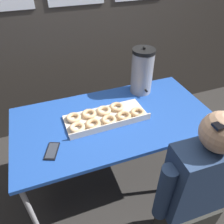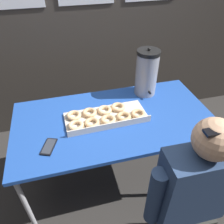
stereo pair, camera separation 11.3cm
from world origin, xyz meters
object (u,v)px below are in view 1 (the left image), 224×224
object	(u,v)px
donut_box	(105,117)
person_seated	(194,194)
cell_phone	(52,151)
coffee_urn	(142,71)

from	to	relation	value
donut_box	person_seated	size ratio (longest dim) A/B	0.51
cell_phone	person_seated	xyz separation A→B (m)	(0.76, -0.46, -0.20)
cell_phone	person_seated	bearing A→B (deg)	-9.32
donut_box	cell_phone	world-z (taller)	donut_box
cell_phone	person_seated	world-z (taller)	person_seated
coffee_urn	person_seated	world-z (taller)	person_seated
donut_box	cell_phone	distance (m)	0.44
cell_phone	coffee_urn	bearing A→B (deg)	50.14
donut_box	coffee_urn	world-z (taller)	coffee_urn
donut_box	cell_phone	xyz separation A→B (m)	(-0.40, -0.18, -0.02)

